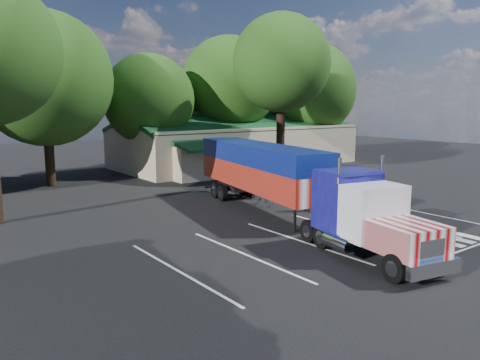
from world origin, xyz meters
TOP-DOWN VIEW (x-y plane):
  - ground at (0.00, 0.00)m, footprint 120.00×120.00m
  - event_hall at (13.74, 17.81)m, footprint 24.20×14.12m
  - tree_row_c at (-5.00, 16.20)m, footprint 10.00×10.00m
  - tree_row_d at (4.00, 17.50)m, footprint 8.00×8.00m
  - tree_row_e at (13.00, 18.00)m, footprint 9.60×9.60m
  - tree_row_f at (23.00, 16.80)m, footprint 10.40×10.40m
  - tree_near_right at (11.50, 8.50)m, footprint 8.00×8.00m
  - semi_truck at (2.06, -2.17)m, footprint 6.33×19.44m
  - woman at (4.50, -1.77)m, footprint 0.47×0.69m
  - bicycle at (3.33, 1.00)m, footprint 0.65×1.81m
  - silver_sedan at (12.00, 12.17)m, footprint 4.38×3.03m

SIDE VIEW (x-z plane):
  - ground at x=0.00m, z-range 0.00..0.00m
  - bicycle at x=3.33m, z-range 0.00..0.95m
  - silver_sedan at x=12.00m, z-range 0.00..1.37m
  - woman at x=4.50m, z-range 0.00..1.87m
  - event_hall at x=13.74m, z-range -0.56..4.99m
  - semi_truck at x=2.06m, z-range 0.27..4.32m
  - tree_row_d at x=4.00m, z-range 1.28..11.88m
  - tree_row_f at x=23.00m, z-range 1.29..14.29m
  - tree_row_c at x=-5.00m, z-range 1.51..14.56m
  - tree_row_e at x=13.00m, z-range 1.64..14.54m
  - tree_near_right at x=11.50m, z-range 2.71..16.21m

